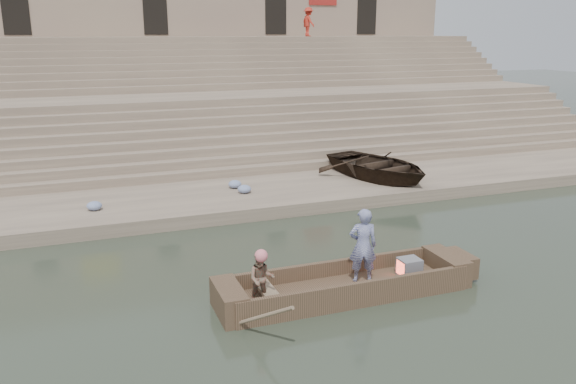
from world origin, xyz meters
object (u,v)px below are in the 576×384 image
rowing_man (261,279)px  standing_man (363,246)px  television (409,267)px  main_rowboat (345,291)px  pedestrian (308,22)px  beached_rowboat (378,166)px

rowing_man → standing_man: bearing=22.7°
standing_man → television: 1.29m
standing_man → television: (1.12, -0.08, -0.63)m
rowing_man → main_rowboat: bearing=21.7°
main_rowboat → pedestrian: size_ratio=3.14×
standing_man → pedestrian: bearing=-91.9°
television → beached_rowboat: (3.36, 7.55, 0.44)m
pedestrian → beached_rowboat: bearing=159.0°
beached_rowboat → standing_man: bearing=-135.8°
television → beached_rowboat: beached_rowboat is taller
rowing_man → pedestrian: size_ratio=0.69×
beached_rowboat → pedestrian: size_ratio=2.77×
standing_man → beached_rowboat: (4.49, 7.46, -0.19)m
main_rowboat → television: (1.57, 0.00, 0.31)m
standing_man → television: size_ratio=3.60×
rowing_man → television: (3.50, 0.20, -0.35)m
main_rowboat → beached_rowboat: size_ratio=1.13×
main_rowboat → television: bearing=0.0°
beached_rowboat → pedestrian: (2.94, 13.85, 5.14)m
main_rowboat → beached_rowboat: 9.05m
main_rowboat → rowing_man: size_ratio=4.58×
pedestrian → television: bearing=154.5°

